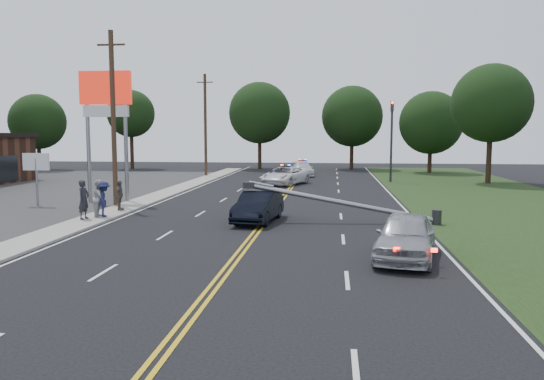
# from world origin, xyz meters

# --- Properties ---
(ground) EXTENTS (120.00, 120.00, 0.00)m
(ground) POSITION_xyz_m (0.00, 0.00, 0.00)
(ground) COLOR black
(ground) RESTS_ON ground
(sidewalk) EXTENTS (1.80, 70.00, 0.12)m
(sidewalk) POSITION_xyz_m (-8.40, 10.00, 0.06)
(sidewalk) COLOR #9D988E
(sidewalk) RESTS_ON ground
(grass_verge) EXTENTS (12.00, 80.00, 0.01)m
(grass_verge) POSITION_xyz_m (13.50, 10.00, 0.01)
(grass_verge) COLOR black
(grass_verge) RESTS_ON ground
(centerline_yellow) EXTENTS (0.36, 80.00, 0.00)m
(centerline_yellow) POSITION_xyz_m (0.00, 10.00, 0.01)
(centerline_yellow) COLOR gold
(centerline_yellow) RESTS_ON ground
(pylon_sign) EXTENTS (3.20, 0.35, 8.00)m
(pylon_sign) POSITION_xyz_m (-10.50, 14.00, 6.00)
(pylon_sign) COLOR gray
(pylon_sign) RESTS_ON ground
(small_sign) EXTENTS (1.60, 0.14, 3.10)m
(small_sign) POSITION_xyz_m (-14.00, 12.00, 2.33)
(small_sign) COLOR gray
(small_sign) RESTS_ON ground
(traffic_signal) EXTENTS (0.28, 0.41, 7.05)m
(traffic_signal) POSITION_xyz_m (8.30, 30.00, 4.21)
(traffic_signal) COLOR #2D2D30
(traffic_signal) RESTS_ON ground
(fallen_streetlight) EXTENTS (9.36, 0.44, 1.91)m
(fallen_streetlight) POSITION_xyz_m (4.19, 8.00, 0.92)
(fallen_streetlight) COLOR #2D2D30
(fallen_streetlight) RESTS_ON ground
(utility_pole_mid) EXTENTS (1.60, 0.28, 10.00)m
(utility_pole_mid) POSITION_xyz_m (-9.20, 12.00, 5.08)
(utility_pole_mid) COLOR #382619
(utility_pole_mid) RESTS_ON ground
(utility_pole_far) EXTENTS (1.60, 0.28, 10.00)m
(utility_pole_far) POSITION_xyz_m (-9.20, 34.00, 5.08)
(utility_pole_far) COLOR #382619
(utility_pole_far) RESTS_ON ground
(tree_4) EXTENTS (6.33, 6.33, 8.76)m
(tree_4) POSITION_xyz_m (-30.58, 40.79, 5.59)
(tree_4) COLOR black
(tree_4) RESTS_ON ground
(tree_5) EXTENTS (5.64, 5.64, 9.43)m
(tree_5) POSITION_xyz_m (-20.84, 44.45, 6.59)
(tree_5) COLOR black
(tree_5) RESTS_ON ground
(tree_6) EXTENTS (7.30, 7.30, 10.34)m
(tree_6) POSITION_xyz_m (-5.48, 45.91, 6.68)
(tree_6) COLOR black
(tree_6) RESTS_ON ground
(tree_7) EXTENTS (7.21, 7.21, 9.88)m
(tree_7) POSITION_xyz_m (5.48, 46.88, 6.26)
(tree_7) COLOR black
(tree_7) RESTS_ON ground
(tree_8) EXTENTS (6.76, 6.76, 8.77)m
(tree_8) POSITION_xyz_m (13.69, 41.78, 5.39)
(tree_8) COLOR black
(tree_8) RESTS_ON ground
(tree_9) EXTENTS (6.60, 6.60, 10.08)m
(tree_9) POSITION_xyz_m (16.45, 29.74, 6.76)
(tree_9) COLOR black
(tree_9) RESTS_ON ground
(crashed_sedan) EXTENTS (2.09, 4.65, 1.48)m
(crashed_sedan) POSITION_xyz_m (-0.30, 7.88, 0.74)
(crashed_sedan) COLOR black
(crashed_sedan) RESTS_ON ground
(waiting_sedan) EXTENTS (2.80, 4.92, 1.58)m
(waiting_sedan) POSITION_xyz_m (5.73, 0.90, 0.79)
(waiting_sedan) COLOR #A7A9AF
(waiting_sedan) RESTS_ON ground
(emergency_a) EXTENTS (4.14, 5.87, 1.49)m
(emergency_a) POSITION_xyz_m (-0.65, 26.60, 0.74)
(emergency_a) COLOR white
(emergency_a) RESTS_ON ground
(emergency_b) EXTENTS (2.69, 4.94, 1.36)m
(emergency_b) POSITION_xyz_m (0.24, 35.95, 0.68)
(emergency_b) COLOR silver
(emergency_b) RESTS_ON ground
(bystander_a) EXTENTS (0.55, 0.75, 1.90)m
(bystander_a) POSITION_xyz_m (-8.68, 7.00, 1.07)
(bystander_a) COLOR #222329
(bystander_a) RESTS_ON sidewalk
(bystander_b) EXTENTS (0.82, 0.99, 1.85)m
(bystander_b) POSITION_xyz_m (-8.26, 7.88, 1.04)
(bystander_b) COLOR #B7B7BC
(bystander_b) RESTS_ON sidewalk
(bystander_c) EXTENTS (1.05, 1.30, 1.76)m
(bystander_c) POSITION_xyz_m (-8.02, 7.81, 1.00)
(bystander_c) COLOR #1B2045
(bystander_c) RESTS_ON sidewalk
(bystander_d) EXTENTS (0.44, 0.96, 1.61)m
(bystander_d) POSITION_xyz_m (-8.17, 10.07, 0.93)
(bystander_d) COLOR #60564D
(bystander_d) RESTS_ON sidewalk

